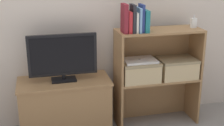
{
  "coord_description": "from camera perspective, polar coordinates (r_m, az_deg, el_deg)",
  "views": [
    {
      "loc": [
        -0.64,
        -2.46,
        1.54
      ],
      "look_at": [
        0.0,
        0.15,
        0.65
      ],
      "focal_mm": 50.0,
      "sensor_mm": 36.0,
      "label": 1
    }
  ],
  "objects": [
    {
      "name": "book_ivory",
      "position": [
        2.74,
        4.34,
        7.45
      ],
      "size": [
        0.02,
        0.13,
        0.18
      ],
      "color": "silver",
      "rests_on": "bookshelf_upper_tier"
    },
    {
      "name": "book_navy",
      "position": [
        2.75,
        5.4,
        8.17
      ],
      "size": [
        0.02,
        0.13,
        0.24
      ],
      "color": "navy",
      "rests_on": "bookshelf_upper_tier"
    },
    {
      "name": "tv",
      "position": [
        2.77,
        -9.0,
        1.21
      ],
      "size": [
        0.6,
        0.14,
        0.43
      ],
      "color": "black",
      "rests_on": "tv_stand"
    },
    {
      "name": "baby_monitor",
      "position": [
        3.02,
        14.69,
        7.12
      ],
      "size": [
        0.05,
        0.04,
        0.12
      ],
      "color": "white",
      "rests_on": "bookshelf_upper_tier"
    },
    {
      "name": "bookshelf_upper_tier",
      "position": [
        2.98,
        8.1,
        3.0
      ],
      "size": [
        0.79,
        0.3,
        0.47
      ],
      "color": "olive",
      "rests_on": "bookshelf_lower_tier"
    },
    {
      "name": "storage_basket_left",
      "position": [
        2.91,
        5.01,
        -1.25
      ],
      "size": [
        0.35,
        0.27,
        0.19
      ],
      "color": "tan",
      "rests_on": "bookshelf_lower_tier"
    },
    {
      "name": "book_skyblue",
      "position": [
        2.74,
        4.87,
        7.87
      ],
      "size": [
        0.02,
        0.15,
        0.22
      ],
      "color": "#709ECC",
      "rests_on": "bookshelf_upper_tier"
    },
    {
      "name": "book_charcoal",
      "position": [
        2.72,
        3.81,
        8.12
      ],
      "size": [
        0.03,
        0.13,
        0.24
      ],
      "color": "#232328",
      "rests_on": "bookshelf_upper_tier"
    },
    {
      "name": "laptop",
      "position": [
        2.88,
        5.06,
        0.5
      ],
      "size": [
        0.3,
        0.22,
        0.02
      ],
      "color": "white",
      "rests_on": "storage_basket_left"
    },
    {
      "name": "bookshelf_lower_tier",
      "position": [
        3.13,
        7.72,
        -5.28
      ],
      "size": [
        0.79,
        0.3,
        0.46
      ],
      "color": "olive",
      "rests_on": "ground_plane"
    },
    {
      "name": "storage_basket_right",
      "position": [
        3.05,
        11.74,
        -0.66
      ],
      "size": [
        0.35,
        0.27,
        0.19
      ],
      "color": "tan",
      "rests_on": "bookshelf_lower_tier"
    },
    {
      "name": "tv_stand",
      "position": [
        2.95,
        -8.54,
        -7.73
      ],
      "size": [
        0.83,
        0.4,
        0.51
      ],
      "color": "olive",
      "rests_on": "ground_plane"
    },
    {
      "name": "book_maroon",
      "position": [
        2.7,
        2.29,
        8.15
      ],
      "size": [
        0.04,
        0.13,
        0.25
      ],
      "color": "maroon",
      "rests_on": "bookshelf_upper_tier"
    },
    {
      "name": "book_crimson",
      "position": [
        2.72,
        3.09,
        7.51
      ],
      "size": [
        0.03,
        0.13,
        0.19
      ],
      "color": "#B22328",
      "rests_on": "bookshelf_upper_tier"
    },
    {
      "name": "book_teal",
      "position": [
        2.76,
        6.1,
        7.66
      ],
      "size": [
        0.04,
        0.15,
        0.19
      ],
      "color": "#1E7075",
      "rests_on": "bookshelf_upper_tier"
    }
  ]
}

